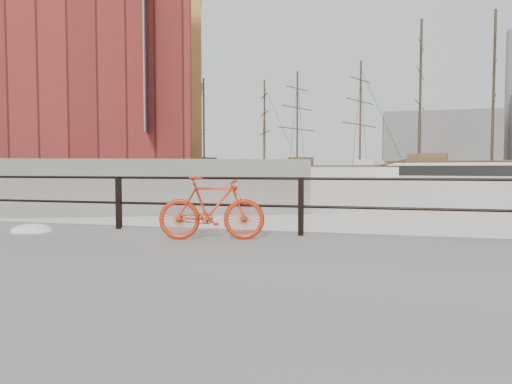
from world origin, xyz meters
The scene contains 17 objects.
ground centered at (0.00, 0.00, 0.00)m, with size 400.00×400.00×0.00m, color white.
promenade centered at (0.00, -4.00, 0.17)m, with size 36.00×8.00×0.35m, color gray.
far_quay centered at (-40.00, 72.00, 0.90)m, with size 24.00×150.00×1.80m, color gray.
guardrail centered at (0.00, -0.15, 0.85)m, with size 28.00×0.10×1.00m, color black, non-canonical shape.
bicycle centered at (-1.33, -0.96, 0.86)m, with size 1.70×0.25×1.03m, color red.
barque_black centered at (23.81, 90.69, 0.00)m, with size 59.56×19.49×33.74m, color black, non-canonical shape.
schooner_mid centered at (-6.71, 73.14, 0.00)m, with size 27.94×11.82×20.18m, color beige, non-canonical shape.
schooner_left centered at (-22.43, 68.86, 0.00)m, with size 23.36×10.62×17.85m, color beige, non-canonical shape.
workboat_near centered at (-23.53, 29.49, 0.00)m, with size 12.20×4.07×7.00m, color black, non-canonical shape.
workboat_far centered at (-32.48, 40.58, 0.00)m, with size 11.83×4.09×7.00m, color black, non-canonical shape.
apartment_terracotta centered at (-21.25, 20.26, 11.90)m, with size 20.00×15.00×20.20m, color maroon.
apartment_mustard centered at (-29.49, 40.65, 12.90)m, with size 22.00×15.00×22.20m, color gold.
apartment_cream centered at (-38.11, 61.98, 12.40)m, with size 20.00×15.00×21.20m, color beige.
apartment_grey centered at (-46.35, 82.38, 13.40)m, with size 22.00×15.00×23.20m, color gray.
apartment_brick centered at (-54.97, 103.70, 12.40)m, with size 24.00×15.00×21.20m, color brown.
industrial_west centered at (20.00, 140.00, 9.00)m, with size 32.00×18.00×18.00m, color gray.
smokestack centered at (42.00, 150.00, 22.00)m, with size 2.80×2.80×44.00m, color gray.
Camera 1 is at (1.19, -7.88, 1.51)m, focal length 32.00 mm.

